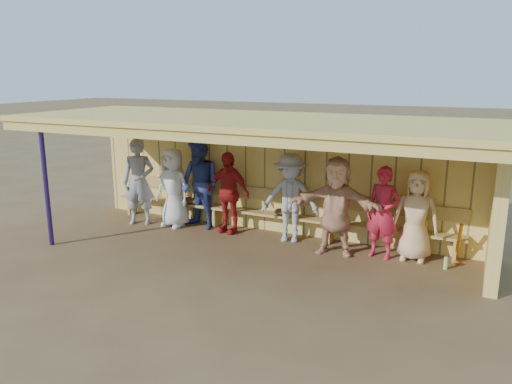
{
  "coord_description": "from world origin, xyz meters",
  "views": [
    {
      "loc": [
        3.97,
        -8.07,
        3.28
      ],
      "look_at": [
        0.0,
        0.35,
        1.05
      ],
      "focal_mm": 35.0,
      "sensor_mm": 36.0,
      "label": 1
    }
  ],
  "objects_px": {
    "player_a": "(139,182)",
    "player_e": "(290,198)",
    "player_c": "(200,184)",
    "bench": "(272,209)",
    "player_b": "(173,188)",
    "player_f": "(336,206)",
    "player_g": "(383,213)",
    "player_h": "(416,216)",
    "player_d": "(228,192)"
  },
  "relations": [
    {
      "from": "player_e",
      "to": "player_g",
      "type": "xyz_separation_m",
      "value": [
        1.83,
        -0.14,
        -0.04
      ]
    },
    {
      "from": "player_d",
      "to": "bench",
      "type": "xyz_separation_m",
      "value": [
        0.86,
        0.31,
        -0.33
      ]
    },
    {
      "from": "player_b",
      "to": "player_e",
      "type": "bearing_deg",
      "value": 9.51
    },
    {
      "from": "player_h",
      "to": "player_c",
      "type": "bearing_deg",
      "value": 177.93
    },
    {
      "from": "player_h",
      "to": "bench",
      "type": "xyz_separation_m",
      "value": [
        -2.91,
        0.31,
        -0.29
      ]
    },
    {
      "from": "player_a",
      "to": "player_d",
      "type": "relative_size",
      "value": 1.11
    },
    {
      "from": "player_c",
      "to": "player_f",
      "type": "height_order",
      "value": "player_c"
    },
    {
      "from": "player_c",
      "to": "bench",
      "type": "relative_size",
      "value": 0.25
    },
    {
      "from": "player_g",
      "to": "player_a",
      "type": "bearing_deg",
      "value": -167.25
    },
    {
      "from": "player_b",
      "to": "player_h",
      "type": "height_order",
      "value": "player_b"
    },
    {
      "from": "player_b",
      "to": "bench",
      "type": "distance_m",
      "value": 2.2
    },
    {
      "from": "player_b",
      "to": "player_h",
      "type": "relative_size",
      "value": 1.05
    },
    {
      "from": "player_b",
      "to": "player_f",
      "type": "xyz_separation_m",
      "value": [
        3.67,
        -0.17,
        0.05
      ]
    },
    {
      "from": "player_b",
      "to": "player_g",
      "type": "bearing_deg",
      "value": 6.48
    },
    {
      "from": "player_f",
      "to": "player_h",
      "type": "xyz_separation_m",
      "value": [
        1.37,
        0.31,
        -0.09
      ]
    },
    {
      "from": "player_c",
      "to": "bench",
      "type": "xyz_separation_m",
      "value": [
        1.54,
        0.31,
        -0.44
      ]
    },
    {
      "from": "player_h",
      "to": "player_e",
      "type": "bearing_deg",
      "value": 177.97
    },
    {
      "from": "player_b",
      "to": "player_c",
      "type": "height_order",
      "value": "player_c"
    },
    {
      "from": "player_c",
      "to": "player_g",
      "type": "distance_m",
      "value": 3.9
    },
    {
      "from": "player_c",
      "to": "player_h",
      "type": "bearing_deg",
      "value": 14.48
    },
    {
      "from": "player_d",
      "to": "player_h",
      "type": "distance_m",
      "value": 3.77
    },
    {
      "from": "player_c",
      "to": "player_d",
      "type": "bearing_deg",
      "value": 13.67
    },
    {
      "from": "player_g",
      "to": "bench",
      "type": "xyz_separation_m",
      "value": [
        -2.36,
        0.45,
        -0.31
      ]
    },
    {
      "from": "player_a",
      "to": "player_e",
      "type": "bearing_deg",
      "value": -17.49
    },
    {
      "from": "player_e",
      "to": "bench",
      "type": "bearing_deg",
      "value": 136.75
    },
    {
      "from": "player_e",
      "to": "player_f",
      "type": "bearing_deg",
      "value": -30.21
    },
    {
      "from": "player_g",
      "to": "bench",
      "type": "height_order",
      "value": "player_g"
    },
    {
      "from": "player_a",
      "to": "player_g",
      "type": "xyz_separation_m",
      "value": [
        5.27,
        0.18,
        -0.11
      ]
    },
    {
      "from": "player_f",
      "to": "player_b",
      "type": "bearing_deg",
      "value": 170.2
    },
    {
      "from": "player_d",
      "to": "player_f",
      "type": "height_order",
      "value": "player_f"
    },
    {
      "from": "player_e",
      "to": "player_h",
      "type": "height_order",
      "value": "player_e"
    },
    {
      "from": "player_b",
      "to": "player_g",
      "type": "relative_size",
      "value": 1.02
    },
    {
      "from": "player_f",
      "to": "player_g",
      "type": "height_order",
      "value": "player_f"
    },
    {
      "from": "player_h",
      "to": "player_g",
      "type": "bearing_deg",
      "value": -167.37
    },
    {
      "from": "bench",
      "to": "player_g",
      "type": "bearing_deg",
      "value": -10.78
    },
    {
      "from": "player_b",
      "to": "player_c",
      "type": "distance_m",
      "value": 0.62
    },
    {
      "from": "player_c",
      "to": "player_f",
      "type": "bearing_deg",
      "value": 8.67
    },
    {
      "from": "player_c",
      "to": "bench",
      "type": "height_order",
      "value": "player_c"
    },
    {
      "from": "player_a",
      "to": "player_e",
      "type": "xyz_separation_m",
      "value": [
        3.44,
        0.32,
        -0.07
      ]
    },
    {
      "from": "player_a",
      "to": "player_b",
      "type": "xyz_separation_m",
      "value": [
        0.78,
        0.18,
        -0.09
      ]
    },
    {
      "from": "player_c",
      "to": "player_g",
      "type": "height_order",
      "value": "player_c"
    },
    {
      "from": "player_a",
      "to": "player_h",
      "type": "relative_size",
      "value": 1.16
    },
    {
      "from": "bench",
      "to": "player_e",
      "type": "bearing_deg",
      "value": -30.13
    },
    {
      "from": "player_a",
      "to": "bench",
      "type": "height_order",
      "value": "player_a"
    },
    {
      "from": "player_d",
      "to": "player_g",
      "type": "bearing_deg",
      "value": 1.98
    },
    {
      "from": "player_h",
      "to": "player_b",
      "type": "bearing_deg",
      "value": 179.52
    },
    {
      "from": "player_c",
      "to": "player_e",
      "type": "xyz_separation_m",
      "value": [
        2.07,
        -0.0,
        -0.08
      ]
    },
    {
      "from": "player_f",
      "to": "player_h",
      "type": "height_order",
      "value": "player_f"
    },
    {
      "from": "player_h",
      "to": "bench",
      "type": "relative_size",
      "value": 0.22
    },
    {
      "from": "player_b",
      "to": "bench",
      "type": "relative_size",
      "value": 0.23
    }
  ]
}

